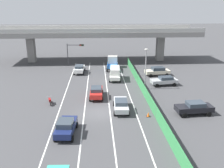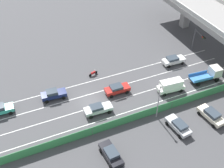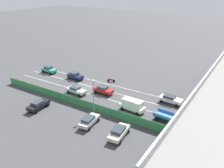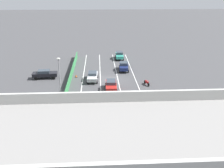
% 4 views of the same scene
% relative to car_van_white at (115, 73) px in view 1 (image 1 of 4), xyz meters
% --- Properties ---
extents(ground_plane, '(300.00, 300.00, 0.00)m').
position_rel_car_van_white_xyz_m(ground_plane, '(-3.28, -14.10, -1.28)').
color(ground_plane, '#424244').
extents(lane_line_left_edge, '(0.14, 45.86, 0.01)m').
position_rel_car_van_white_xyz_m(lane_line_left_edge, '(-8.17, -9.17, -1.28)').
color(lane_line_left_edge, silver).
rests_on(lane_line_left_edge, ground).
extents(lane_line_mid_left, '(0.14, 45.86, 0.01)m').
position_rel_car_van_white_xyz_m(lane_line_mid_left, '(-4.91, -9.17, -1.28)').
color(lane_line_mid_left, silver).
rests_on(lane_line_mid_left, ground).
extents(lane_line_mid_right, '(0.14, 45.86, 0.01)m').
position_rel_car_van_white_xyz_m(lane_line_mid_right, '(-1.64, -9.17, -1.28)').
color(lane_line_mid_right, silver).
rests_on(lane_line_mid_right, ground).
extents(lane_line_right_edge, '(0.14, 45.86, 0.01)m').
position_rel_car_van_white_xyz_m(lane_line_right_edge, '(1.62, -9.17, -1.28)').
color(lane_line_right_edge, silver).
rests_on(lane_line_right_edge, ground).
extents(elevated_overpass, '(48.19, 9.48, 8.12)m').
position_rel_car_van_white_xyz_m(elevated_overpass, '(-3.28, 15.76, 5.21)').
color(elevated_overpass, gray).
rests_on(elevated_overpass, ground).
extents(green_fence, '(0.10, 41.96, 1.59)m').
position_rel_car_van_white_xyz_m(green_fence, '(3.77, -9.17, -0.49)').
color(green_fence, '#338447').
rests_on(green_fence, ground).
extents(car_van_white, '(2.36, 4.90, 2.28)m').
position_rel_car_van_white_xyz_m(car_van_white, '(0.00, 0.00, 0.00)').
color(car_van_white, silver).
rests_on(car_van_white, ground).
extents(car_sedan_navy, '(2.26, 4.37, 1.69)m').
position_rel_car_van_white_xyz_m(car_sedan_navy, '(-6.53, -19.27, -0.36)').
color(car_sedan_navy, navy).
rests_on(car_sedan_navy, ground).
extents(car_sedan_red, '(2.08, 4.41, 1.64)m').
position_rel_car_van_white_xyz_m(car_sedan_red, '(-3.37, -8.79, -0.37)').
color(car_sedan_red, red).
rests_on(car_sedan_red, ground).
extents(car_sedan_white, '(2.19, 4.57, 1.64)m').
position_rel_car_van_white_xyz_m(car_sedan_white, '(-6.75, 4.93, -0.36)').
color(car_sedan_white, white).
rests_on(car_sedan_white, ground).
extents(car_sedan_silver, '(2.10, 4.65, 1.55)m').
position_rel_car_van_white_xyz_m(car_sedan_silver, '(-0.22, -13.63, -0.42)').
color(car_sedan_silver, '#B7BABC').
rests_on(car_sedan_silver, ground).
extents(flatbed_truck_blue, '(2.71, 5.94, 2.47)m').
position_rel_car_van_white_xyz_m(flatbed_truck_blue, '(0.08, 8.41, -0.01)').
color(flatbed_truck_blue, black).
rests_on(flatbed_truck_blue, ground).
extents(motorcycle, '(0.79, 1.89, 0.93)m').
position_rel_car_van_white_xyz_m(motorcycle, '(-9.75, -10.81, -0.82)').
color(motorcycle, black).
rests_on(motorcycle, ground).
extents(parked_sedan_dark, '(4.67, 2.22, 1.63)m').
position_rel_car_van_white_xyz_m(parked_sedan_dark, '(8.76, -15.25, -0.37)').
color(parked_sedan_dark, black).
rests_on(parked_sedan_dark, ground).
extents(parked_wagon_silver, '(4.61, 2.36, 1.55)m').
position_rel_car_van_white_xyz_m(parked_wagon_silver, '(8.09, -3.81, -0.40)').
color(parked_wagon_silver, '#B2B5B7').
rests_on(parked_wagon_silver, ground).
extents(parked_sedan_cream, '(4.84, 2.43, 1.67)m').
position_rel_car_van_white_xyz_m(parked_sedan_cream, '(8.35, 2.13, -0.35)').
color(parked_sedan_cream, beige).
rests_on(parked_sedan_cream, ground).
extents(traffic_light, '(3.78, 0.74, 4.91)m').
position_rel_car_van_white_xyz_m(traffic_light, '(-8.34, 11.37, 2.26)').
color(traffic_light, '#47474C').
rests_on(traffic_light, ground).
extents(street_lamp, '(0.60, 0.36, 6.59)m').
position_rel_car_van_white_xyz_m(street_lamp, '(4.46, -5.45, 2.76)').
color(street_lamp, gray).
rests_on(street_lamp, ground).
extents(traffic_cone, '(0.47, 0.47, 0.58)m').
position_rel_car_van_white_xyz_m(traffic_cone, '(2.96, -15.57, -1.02)').
color(traffic_cone, orange).
rests_on(traffic_cone, ground).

